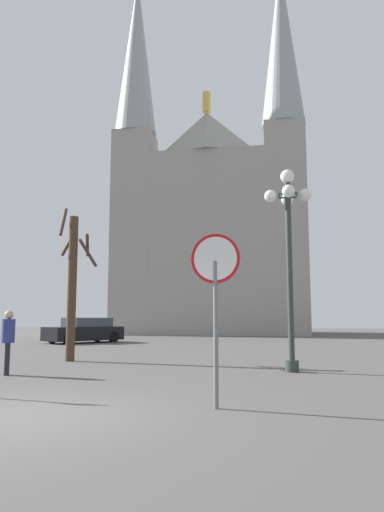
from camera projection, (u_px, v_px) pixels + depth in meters
The scene contains 7 objects.
ground_plane at pixel (16, 417), 7.02m from camera, with size 120.00×120.00×0.00m, color #514F4C.
cathedral at pixel (213, 226), 44.03m from camera, with size 16.52×12.13×33.38m.
stop_sign at pixel (216, 284), 7.90m from camera, with size 0.82×0.14×2.81m.
street_lamp at pixel (289, 235), 13.27m from camera, with size 1.29×1.29×5.53m.
bare_tree at pixel (73, 283), 16.29m from camera, with size 1.17×1.31×5.23m.
parked_car_near_black at pixel (84, 331), 27.66m from camera, with size 4.05×4.62×1.42m.
pedestrian_walking at pixel (8, 336), 12.23m from camera, with size 0.32×0.32×1.61m.
Camera 1 is at (3.67, -6.76, 1.43)m, focal length 33.98 mm.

